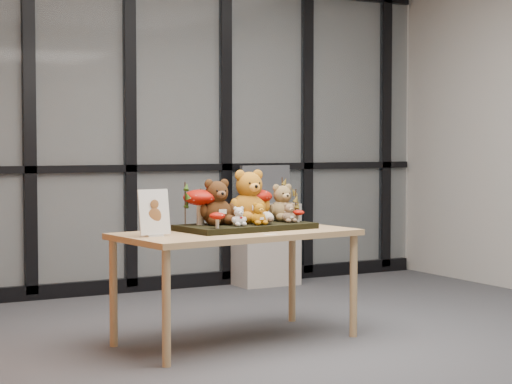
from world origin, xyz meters
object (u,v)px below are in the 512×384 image
display_table (236,242)px  plush_cream_hedgehog (267,217)px  mushroom_front_left (217,219)px  bear_white_bow (239,215)px  mushroom_front_right (298,215)px  bear_brown_medium (217,200)px  bear_pooh_yellow (249,193)px  mushroom_back_left (200,205)px  bear_tan_back (282,201)px  monitor (265,184)px  mushroom_back_right (256,204)px  diorama_tray (246,227)px  bear_small_yellow (259,213)px  cabinet (266,244)px  sign_holder (154,215)px  bear_beige_small (289,212)px

display_table → plush_cream_hedgehog: (0.20, -0.03, 0.15)m
mushroom_front_left → bear_white_bow: bearing=20.7°
mushroom_front_right → bear_brown_medium: bearing=170.6°
bear_pooh_yellow → mushroom_back_left: (-0.35, 0.00, -0.07)m
bear_tan_back → monitor: monitor is taller
bear_tan_back → bear_white_bow: bearing=-160.6°
plush_cream_hedgehog → mushroom_back_left: (-0.38, 0.19, 0.08)m
plush_cream_hedgehog → monitor: 2.31m
bear_brown_medium → monitor: (1.41, 1.88, -0.01)m
bear_tan_back → plush_cream_hedgehog: bear_tan_back is taller
bear_tan_back → mushroom_back_right: bear_tan_back is taller
display_table → bear_white_bow: bearing=-108.9°
diorama_tray → monitor: monitor is taller
bear_tan_back → plush_cream_hedgehog: 0.32m
bear_small_yellow → cabinet: bear_small_yellow is taller
plush_cream_hedgehog → cabinet: 2.33m
bear_pooh_yellow → monitor: size_ratio=0.80×
bear_brown_medium → mushroom_front_left: (-0.11, -0.23, -0.11)m
mushroom_back_right → bear_brown_medium: bearing=-166.6°
bear_brown_medium → mushroom_front_right: bearing=-16.3°
mushroom_front_right → mushroom_front_left: bearing=-168.1°
sign_holder → diorama_tray: bearing=5.3°
bear_pooh_yellow → bear_tan_back: (0.26, 0.02, -0.05)m
bear_tan_back → cabinet: bear_tan_back is taller
bear_tan_back → mushroom_front_left: 0.70m
monitor → mushroom_back_right: bearing=-120.9°
bear_tan_back → bear_beige_small: size_ratio=1.90×
bear_tan_back → mushroom_front_left: (-0.63, -0.29, -0.08)m
monitor → plush_cream_hedgehog: bearing=-119.0°
bear_tan_back → bear_small_yellow: size_ratio=1.71×
bear_tan_back → bear_white_bow: bear_tan_back is taller
mushroom_front_left → mushroom_back_left: bearing=86.4°
bear_pooh_yellow → sign_holder: bearing=-171.8°
mushroom_back_left → sign_holder: bearing=-152.8°
mushroom_back_right → mushroom_front_left: mushroom_back_right is taller
bear_white_bow → mushroom_front_left: 0.20m
bear_pooh_yellow → bear_tan_back: size_ratio=1.40×
display_table → diorama_tray: diorama_tray is taller
mushroom_back_right → sign_holder: (-0.82, -0.24, -0.03)m
display_table → sign_holder: size_ratio=5.61×
cabinet → bear_beige_small: bearing=-115.3°
bear_pooh_yellow → mushroom_back_left: 0.35m
bear_pooh_yellow → cabinet: bear_pooh_yellow is taller
plush_cream_hedgehog → sign_holder: 0.79m
bear_tan_back → sign_holder: size_ratio=0.96×
bear_white_bow → sign_holder: sign_holder is taller
bear_pooh_yellow → bear_white_bow: bear_pooh_yellow is taller
bear_brown_medium → sign_holder: bearing=-168.9°
bear_small_yellow → cabinet: 2.37m
diorama_tray → bear_small_yellow: bear_small_yellow is taller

